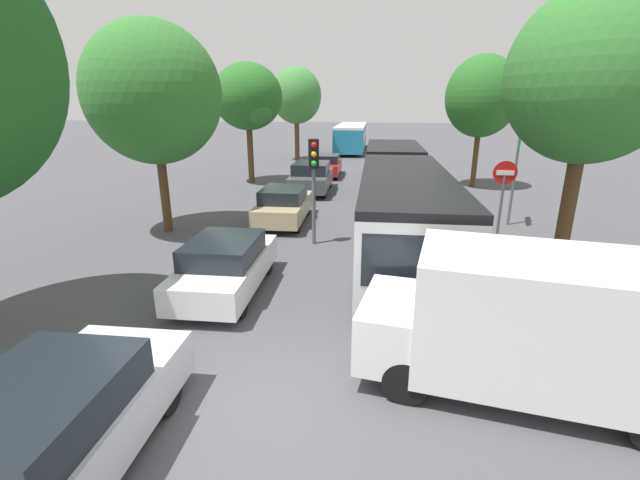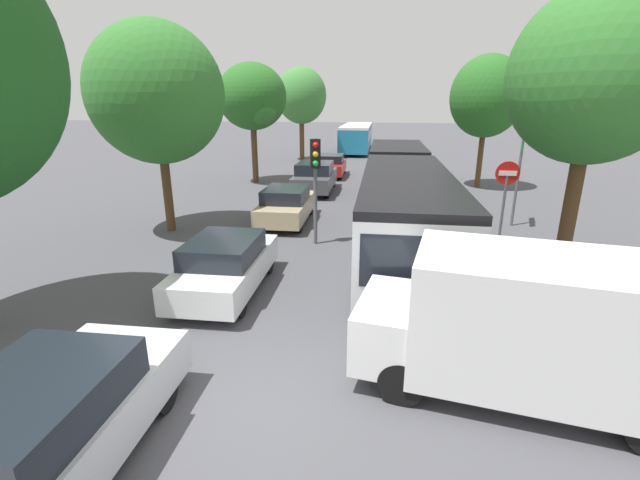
# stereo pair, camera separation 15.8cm
# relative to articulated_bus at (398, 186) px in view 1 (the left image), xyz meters

# --- Properties ---
(ground_plane) EXTENTS (200.00, 200.00, 0.00)m
(ground_plane) POSITION_rel_articulated_bus_xyz_m (-2.17, -11.01, -1.45)
(ground_plane) COLOR #47474C
(articulated_bus) EXTENTS (3.17, 16.97, 2.51)m
(articulated_bus) POSITION_rel_articulated_bus_xyz_m (0.00, 0.00, 0.00)
(articulated_bus) COLOR silver
(articulated_bus) RESTS_ON ground
(city_bus_rear) EXTENTS (2.96, 11.58, 2.47)m
(city_bus_rear) POSITION_rel_articulated_bus_xyz_m (-4.16, 25.90, -0.02)
(city_bus_rear) COLOR teal
(city_bus_rear) RESTS_ON ground
(queued_car_silver) EXTENTS (1.99, 4.29, 1.46)m
(queued_car_silver) POSITION_rel_articulated_bus_xyz_m (-4.16, -12.71, -0.71)
(queued_car_silver) COLOR #B7BABF
(queued_car_silver) RESTS_ON ground
(queued_car_white) EXTENTS (1.87, 4.04, 1.38)m
(queued_car_white) POSITION_rel_articulated_bus_xyz_m (-4.17, -7.05, -0.75)
(queued_car_white) COLOR white
(queued_car_white) RESTS_ON ground
(queued_car_tan) EXTENTS (1.87, 4.05, 1.38)m
(queued_car_tan) POSITION_rel_articulated_bus_xyz_m (-4.31, -0.58, -0.75)
(queued_car_tan) COLOR tan
(queued_car_tan) RESTS_ON ground
(queued_car_graphite) EXTENTS (2.09, 4.53, 1.54)m
(queued_car_graphite) POSITION_rel_articulated_bus_xyz_m (-4.35, 5.50, -0.67)
(queued_car_graphite) COLOR #47474C
(queued_car_graphite) RESTS_ON ground
(queued_car_red) EXTENTS (1.85, 4.01, 1.37)m
(queued_car_red) POSITION_rel_articulated_bus_xyz_m (-4.31, 10.68, -0.76)
(queued_car_red) COLOR #B21E19
(queued_car_red) RESTS_ON ground
(white_van) EXTENTS (5.22, 2.62, 2.31)m
(white_van) POSITION_rel_articulated_bus_xyz_m (2.03, -9.91, -0.21)
(white_van) COLOR white
(white_van) RESTS_ON ground
(traffic_light) EXTENTS (0.37, 0.39, 3.40)m
(traffic_light) POSITION_rel_articulated_bus_xyz_m (-2.71, -2.98, 1.05)
(traffic_light) COLOR #56595E
(traffic_light) RESTS_ON ground
(no_entry_sign) EXTENTS (0.70, 0.08, 2.82)m
(no_entry_sign) POSITION_rel_articulated_bus_xyz_m (3.07, -2.74, 0.43)
(no_entry_sign) COLOR #56595E
(no_entry_sign) RESTS_ON ground
(direction_sign_post) EXTENTS (0.39, 1.38, 3.60)m
(direction_sign_post) POSITION_rel_articulated_bus_xyz_m (4.23, 0.52, 1.11)
(direction_sign_post) COLOR #56595E
(direction_sign_post) RESTS_ON ground
(tree_left_mid) EXTENTS (4.47, 4.47, 7.07)m
(tree_left_mid) POSITION_rel_articulated_bus_xyz_m (-8.21, -2.36, 3.29)
(tree_left_mid) COLOR #51381E
(tree_left_mid) RESTS_ON ground
(tree_left_far) EXTENTS (3.82, 3.82, 6.61)m
(tree_left_far) POSITION_rel_articulated_bus_xyz_m (-8.25, 7.67, 3.23)
(tree_left_far) COLOR #51381E
(tree_left_far) RESTS_ON ground
(tree_left_distant) EXTENTS (3.92, 3.92, 7.15)m
(tree_left_distant) POSITION_rel_articulated_bus_xyz_m (-7.88, 18.35, 3.52)
(tree_left_distant) COLOR #51381E
(tree_left_distant) RESTS_ON ground
(tree_right_near) EXTENTS (4.00, 4.00, 7.18)m
(tree_right_near) POSITION_rel_articulated_bus_xyz_m (4.25, -4.37, 3.51)
(tree_right_near) COLOR #51381E
(tree_right_near) RESTS_ON ground
(tree_right_mid) EXTENTS (3.77, 3.77, 6.88)m
(tree_right_mid) POSITION_rel_articulated_bus_xyz_m (4.25, 8.47, 3.32)
(tree_right_mid) COLOR #51381E
(tree_right_mid) RESTS_ON ground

